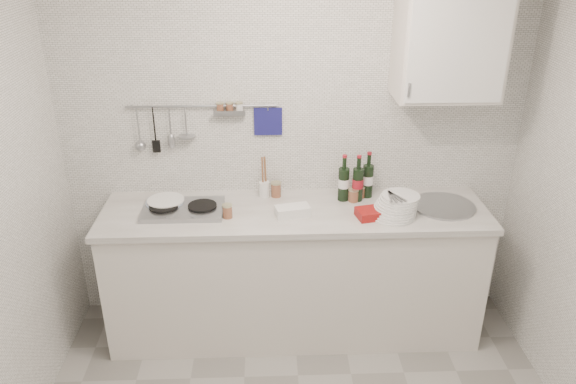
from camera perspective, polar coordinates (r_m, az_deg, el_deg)
The scene contains 14 objects.
back_wall at distance 3.69m, azimuth 0.49°, elevation 4.91°, with size 3.00×0.02×2.50m, color silver.
counter at distance 3.79m, azimuth 0.76°, elevation -8.35°, with size 2.44×0.64×0.96m.
wall_rail at distance 3.62m, azimuth -9.02°, elevation 7.16°, with size 0.98×0.09×0.34m.
wall_cabinet at distance 3.49m, azimuth 16.13°, elevation 14.73°, with size 0.60×0.38×0.70m.
plate_stack_hob at distance 3.65m, azimuth -12.46°, elevation -1.14°, with size 0.26×0.25×0.05m.
plate_stack_sink at distance 3.51m, azimuth 10.92°, elevation -1.41°, with size 0.31×0.29×0.13m.
wine_bottles at distance 3.65m, azimuth 6.99°, elevation 1.52°, with size 0.24×0.13×0.31m.
butter_dish at distance 3.45m, azimuth 0.46°, elevation -1.94°, with size 0.21×0.10×0.06m, color white.
strawberry_punnet at distance 3.46m, azimuth 8.13°, elevation -2.21°, with size 0.13×0.13×0.05m, color #A31215.
utensil_crock at distance 3.69m, azimuth -2.43°, elevation 0.50°, with size 0.07×0.07×0.29m.
jar_a at distance 3.69m, azimuth -1.22°, elevation 0.28°, with size 0.07×0.07×0.10m.
jar_b at distance 3.72m, azimuth 7.31°, elevation 0.05°, with size 0.07×0.07×0.08m.
jar_c at distance 3.65m, azimuth 6.67°, elevation -0.30°, with size 0.07×0.07×0.09m.
jar_d at distance 3.45m, azimuth -6.18°, elevation -1.93°, with size 0.06×0.06×0.09m.
Camera 1 is at (-0.17, -2.06, 2.52)m, focal length 35.00 mm.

